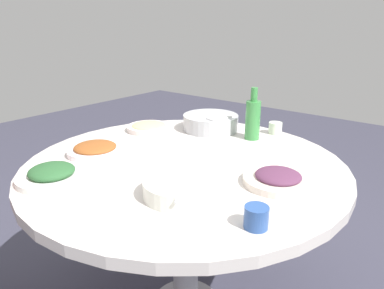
{
  "coord_description": "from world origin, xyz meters",
  "views": [
    {
      "loc": [
        1.03,
        0.86,
        1.29
      ],
      "look_at": [
        -0.05,
        0.0,
        0.81
      ],
      "focal_mm": 33.2,
      "sensor_mm": 36.0,
      "label": 1
    }
  ],
  "objects_px": {
    "dish_eggplant": "(278,179)",
    "dish_noodles": "(149,127)",
    "round_dining_table": "(185,181)",
    "tea_cup_near": "(275,128)",
    "dish_stirfry": "(95,149)",
    "dish_greens": "(52,174)",
    "soup_bowl": "(180,188)",
    "green_bottle": "(253,119)",
    "tea_cup_far": "(256,217)",
    "rice_bowl": "(211,122)"
  },
  "relations": [
    {
      "from": "dish_eggplant",
      "to": "dish_noodles",
      "type": "bearing_deg",
      "value": -102.03
    },
    {
      "from": "round_dining_table",
      "to": "dish_noodles",
      "type": "bearing_deg",
      "value": -116.92
    },
    {
      "from": "tea_cup_near",
      "to": "dish_stirfry",
      "type": "bearing_deg",
      "value": -31.89
    },
    {
      "from": "dish_greens",
      "to": "dish_eggplant",
      "type": "xyz_separation_m",
      "value": [
        -0.48,
        0.64,
        -0.0
      ]
    },
    {
      "from": "soup_bowl",
      "to": "green_bottle",
      "type": "relative_size",
      "value": 0.97
    },
    {
      "from": "dish_noodles",
      "to": "tea_cup_near",
      "type": "relative_size",
      "value": 3.41
    },
    {
      "from": "dish_eggplant",
      "to": "tea_cup_far",
      "type": "xyz_separation_m",
      "value": [
        0.29,
        0.08,
        0.01
      ]
    },
    {
      "from": "soup_bowl",
      "to": "dish_greens",
      "type": "distance_m",
      "value": 0.48
    },
    {
      "from": "dish_greens",
      "to": "green_bottle",
      "type": "height_order",
      "value": "green_bottle"
    },
    {
      "from": "dish_noodles",
      "to": "tea_cup_far",
      "type": "relative_size",
      "value": 3.31
    },
    {
      "from": "soup_bowl",
      "to": "dish_stirfry",
      "type": "height_order",
      "value": "soup_bowl"
    },
    {
      "from": "round_dining_table",
      "to": "dish_noodles",
      "type": "distance_m",
      "value": 0.49
    },
    {
      "from": "soup_bowl",
      "to": "green_bottle",
      "type": "xyz_separation_m",
      "value": [
        -0.67,
        -0.12,
        0.07
      ]
    },
    {
      "from": "rice_bowl",
      "to": "dish_eggplant",
      "type": "relative_size",
      "value": 1.17
    },
    {
      "from": "dish_greens",
      "to": "dish_stirfry",
      "type": "bearing_deg",
      "value": -158.96
    },
    {
      "from": "dish_noodles",
      "to": "dish_eggplant",
      "type": "relative_size",
      "value": 0.93
    },
    {
      "from": "dish_stirfry",
      "to": "dish_eggplant",
      "type": "distance_m",
      "value": 0.78
    },
    {
      "from": "rice_bowl",
      "to": "dish_stirfry",
      "type": "relative_size",
      "value": 1.22
    },
    {
      "from": "rice_bowl",
      "to": "dish_noodles",
      "type": "xyz_separation_m",
      "value": [
        0.21,
        -0.24,
        -0.02
      ]
    },
    {
      "from": "round_dining_table",
      "to": "dish_eggplant",
      "type": "bearing_deg",
      "value": 96.17
    },
    {
      "from": "green_bottle",
      "to": "soup_bowl",
      "type": "bearing_deg",
      "value": 10.0
    },
    {
      "from": "round_dining_table",
      "to": "dish_greens",
      "type": "xyz_separation_m",
      "value": [
        0.44,
        -0.25,
        0.11
      ]
    },
    {
      "from": "rice_bowl",
      "to": "soup_bowl",
      "type": "height_order",
      "value": "rice_bowl"
    },
    {
      "from": "round_dining_table",
      "to": "soup_bowl",
      "type": "height_order",
      "value": "soup_bowl"
    },
    {
      "from": "rice_bowl",
      "to": "soup_bowl",
      "type": "relative_size",
      "value": 1.18
    },
    {
      "from": "dish_noodles",
      "to": "green_bottle",
      "type": "distance_m",
      "value": 0.54
    },
    {
      "from": "dish_greens",
      "to": "green_bottle",
      "type": "relative_size",
      "value": 0.99
    },
    {
      "from": "soup_bowl",
      "to": "dish_eggplant",
      "type": "distance_m",
      "value": 0.35
    },
    {
      "from": "rice_bowl",
      "to": "tea_cup_near",
      "type": "relative_size",
      "value": 4.31
    },
    {
      "from": "dish_noodles",
      "to": "tea_cup_far",
      "type": "distance_m",
      "value": 1.01
    },
    {
      "from": "dish_greens",
      "to": "tea_cup_near",
      "type": "bearing_deg",
      "value": 160.1
    },
    {
      "from": "dish_stirfry",
      "to": "dish_greens",
      "type": "xyz_separation_m",
      "value": [
        0.26,
        0.1,
        0.0
      ]
    },
    {
      "from": "dish_noodles",
      "to": "round_dining_table",
      "type": "bearing_deg",
      "value": 63.08
    },
    {
      "from": "dish_eggplant",
      "to": "tea_cup_near",
      "type": "relative_size",
      "value": 3.68
    },
    {
      "from": "soup_bowl",
      "to": "tea_cup_near",
      "type": "height_order",
      "value": "tea_cup_near"
    },
    {
      "from": "dish_greens",
      "to": "dish_noodles",
      "type": "distance_m",
      "value": 0.68
    },
    {
      "from": "tea_cup_far",
      "to": "dish_stirfry",
      "type": "bearing_deg",
      "value": -95.36
    },
    {
      "from": "round_dining_table",
      "to": "tea_cup_near",
      "type": "distance_m",
      "value": 0.6
    },
    {
      "from": "dish_greens",
      "to": "tea_cup_far",
      "type": "bearing_deg",
      "value": 104.41
    },
    {
      "from": "tea_cup_far",
      "to": "dish_noodles",
      "type": "bearing_deg",
      "value": -117.66
    },
    {
      "from": "dish_stirfry",
      "to": "green_bottle",
      "type": "xyz_separation_m",
      "value": [
        -0.61,
        0.42,
        0.08
      ]
    },
    {
      "from": "rice_bowl",
      "to": "green_bottle",
      "type": "relative_size",
      "value": 1.15
    },
    {
      "from": "dish_eggplant",
      "to": "tea_cup_near",
      "type": "height_order",
      "value": "tea_cup_near"
    },
    {
      "from": "dish_stirfry",
      "to": "tea_cup_far",
      "type": "relative_size",
      "value": 3.43
    },
    {
      "from": "dish_stirfry",
      "to": "tea_cup_far",
      "type": "bearing_deg",
      "value": 84.64
    },
    {
      "from": "dish_greens",
      "to": "dish_noodles",
      "type": "height_order",
      "value": "dish_greens"
    },
    {
      "from": "tea_cup_far",
      "to": "round_dining_table",
      "type": "bearing_deg",
      "value": -118.32
    },
    {
      "from": "dish_eggplant",
      "to": "tea_cup_near",
      "type": "bearing_deg",
      "value": -152.72
    },
    {
      "from": "soup_bowl",
      "to": "dish_eggplant",
      "type": "xyz_separation_m",
      "value": [
        -0.28,
        0.21,
        -0.01
      ]
    },
    {
      "from": "dish_greens",
      "to": "dish_eggplant",
      "type": "relative_size",
      "value": 1.02
    }
  ]
}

